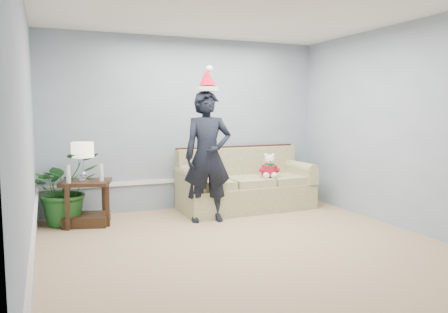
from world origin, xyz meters
TOP-DOWN VIEW (x-y plane):
  - room_shell at (0.00, 0.00)m, footprint 4.54×5.04m
  - wainscot_trim at (-1.18, 1.18)m, footprint 4.49×4.99m
  - sofa at (0.82, 2.06)m, footprint 2.11×0.95m
  - side_table at (-1.62, 1.97)m, footprint 0.75×0.68m
  - table_lamp at (-1.65, 1.93)m, footprint 0.30×0.30m
  - candle_pair at (-1.63, 1.85)m, footprint 0.48×0.06m
  - houseplant at (-1.88, 2.12)m, footprint 1.11×1.04m
  - man at (-0.01, 1.54)m, footprint 0.72×0.53m
  - santa_hat at (-0.01, 1.56)m, footprint 0.34×0.38m
  - teddy_bear at (1.13, 1.83)m, footprint 0.30×0.30m

SIDE VIEW (x-z plane):
  - side_table at x=-1.62m, z-range -0.07..0.54m
  - sofa at x=0.82m, z-range -0.14..0.84m
  - wainscot_trim at x=-1.18m, z-range 0.42..0.48m
  - houseplant at x=-1.88m, z-range 0.00..1.00m
  - teddy_bear at x=1.13m, z-range 0.46..0.85m
  - candle_pair at x=-1.63m, z-range 0.60..0.84m
  - man at x=-0.01m, z-range 0.00..1.84m
  - table_lamp at x=-1.65m, z-range 0.75..1.28m
  - room_shell at x=0.00m, z-range -0.02..2.72m
  - santa_hat at x=-0.01m, z-range 1.80..2.15m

